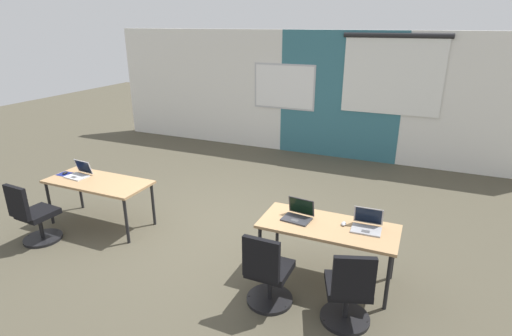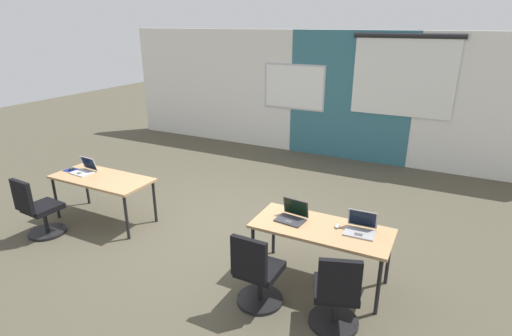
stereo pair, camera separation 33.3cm
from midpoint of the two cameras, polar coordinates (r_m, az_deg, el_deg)
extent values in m
plane|color=#4C4738|center=(6.17, -3.44, -8.45)|extent=(24.00, 24.00, 0.00)
cube|color=silver|center=(9.41, 9.50, 10.38)|extent=(10.00, 0.20, 2.80)
cube|color=#336B7A|center=(9.11, 14.11, 9.74)|extent=(2.69, 0.01, 2.80)
cube|color=#B7B7BC|center=(9.44, 6.49, 11.43)|extent=(1.48, 0.02, 1.04)
cube|color=white|center=(9.44, 6.48, 11.43)|extent=(1.40, 0.02, 0.96)
cube|color=white|center=(8.85, 21.30, 11.85)|extent=(2.00, 0.02, 1.54)
cylinder|color=black|center=(8.79, 22.00, 17.13)|extent=(2.10, 0.10, 0.10)
cube|color=tan|center=(6.48, -19.85, -1.42)|extent=(1.60, 0.70, 0.04)
cylinder|color=black|center=(6.97, -25.51, -3.92)|extent=(0.04, 0.04, 0.68)
cylinder|color=black|center=(5.93, -16.50, -6.83)|extent=(0.04, 0.04, 0.68)
cylinder|color=black|center=(7.31, -21.89, -2.29)|extent=(0.04, 0.04, 0.68)
cylinder|color=black|center=(6.33, -12.85, -4.73)|extent=(0.04, 0.04, 0.68)
cube|color=tan|center=(4.75, 11.35, -8.52)|extent=(1.60, 0.70, 0.04)
cylinder|color=black|center=(4.90, 1.54, -12.00)|extent=(0.04, 0.04, 0.68)
cylinder|color=black|center=(4.59, 19.19, -15.80)|extent=(0.04, 0.04, 0.68)
cylinder|color=black|center=(5.38, 4.32, -8.93)|extent=(0.04, 0.04, 0.68)
cylinder|color=black|center=(5.09, 20.23, -12.08)|extent=(0.04, 0.04, 0.68)
cube|color=#9E9EA3|center=(4.70, 16.55, -8.95)|extent=(0.34, 0.24, 0.02)
cube|color=#4C4C4F|center=(4.65, 16.46, -9.13)|extent=(0.09, 0.06, 0.00)
cube|color=#9E9EA3|center=(4.77, 16.95, -6.97)|extent=(0.33, 0.07, 0.22)
cube|color=black|center=(4.77, 16.95, -6.98)|extent=(0.30, 0.06, 0.19)
ellipsoid|color=#B2B2B7|center=(4.77, 13.54, -8.10)|extent=(0.06, 0.10, 0.03)
cylinder|color=black|center=(4.55, 13.20, -20.60)|extent=(0.52, 0.52, 0.04)
cylinder|color=black|center=(4.43, 13.40, -18.73)|extent=(0.06, 0.06, 0.34)
cube|color=black|center=(4.30, 13.64, -16.54)|extent=(0.56, 0.56, 0.08)
cube|color=black|center=(3.94, 14.30, -15.54)|extent=(0.40, 0.19, 0.46)
sphere|color=black|center=(4.73, 12.95, -18.74)|extent=(0.04, 0.04, 0.04)
sphere|color=black|center=(4.52, 16.29, -21.17)|extent=(0.04, 0.04, 0.04)
sphere|color=black|center=(4.47, 10.24, -21.14)|extent=(0.04, 0.04, 0.04)
cube|color=#333338|center=(4.82, 6.90, -7.46)|extent=(0.35, 0.27, 0.02)
cube|color=#4C4C4F|center=(4.77, 6.62, -7.60)|extent=(0.10, 0.07, 0.00)
cube|color=#333338|center=(4.88, 7.68, -5.61)|extent=(0.33, 0.09, 0.22)
cube|color=black|center=(4.87, 7.65, -5.62)|extent=(0.30, 0.07, 0.19)
cylinder|color=black|center=(4.72, 2.67, -18.28)|extent=(0.52, 0.52, 0.04)
cylinder|color=black|center=(4.60, 2.71, -16.42)|extent=(0.06, 0.06, 0.34)
cube|color=black|center=(4.48, 2.76, -14.26)|extent=(0.45, 0.45, 0.08)
cube|color=black|center=(4.14, 1.32, -12.92)|extent=(0.40, 0.07, 0.46)
sphere|color=black|center=(4.89, 3.89, -16.73)|extent=(0.04, 0.04, 0.04)
sphere|color=black|center=(4.60, 4.93, -19.51)|extent=(0.04, 0.04, 0.04)
sphere|color=black|center=(4.74, -0.28, -17.98)|extent=(0.04, 0.04, 0.04)
cube|color=silver|center=(6.75, -22.34, -0.66)|extent=(0.35, 0.26, 0.02)
cube|color=#4C4C4F|center=(6.72, -22.70, -0.71)|extent=(0.10, 0.07, 0.00)
cube|color=silver|center=(6.79, -21.50, 0.61)|extent=(0.33, 0.10, 0.21)
cube|color=black|center=(6.78, -21.54, 0.61)|extent=(0.30, 0.08, 0.19)
cube|color=navy|center=(6.96, -23.64, -0.29)|extent=(0.22, 0.19, 0.00)
ellipsoid|color=black|center=(6.96, -23.66, -0.14)|extent=(0.06, 0.10, 0.03)
cylinder|color=black|center=(6.67, -26.36, -8.20)|extent=(0.52, 0.52, 0.04)
cylinder|color=black|center=(6.59, -26.61, -6.74)|extent=(0.06, 0.06, 0.34)
cube|color=black|center=(6.50, -26.90, -5.08)|extent=(0.47, 0.47, 0.08)
cube|color=black|center=(6.29, -29.16, -3.61)|extent=(0.40, 0.09, 0.46)
sphere|color=black|center=(6.78, -24.73, -7.47)|extent=(0.04, 0.04, 0.04)
sphere|color=black|center=(6.46, -25.78, -8.99)|extent=(0.04, 0.04, 0.04)
sphere|color=black|center=(6.81, -27.91, -7.86)|extent=(0.04, 0.04, 0.04)
camera|label=1|loc=(0.17, -88.39, 0.59)|focal=27.98mm
camera|label=2|loc=(0.17, 91.61, -0.59)|focal=27.98mm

